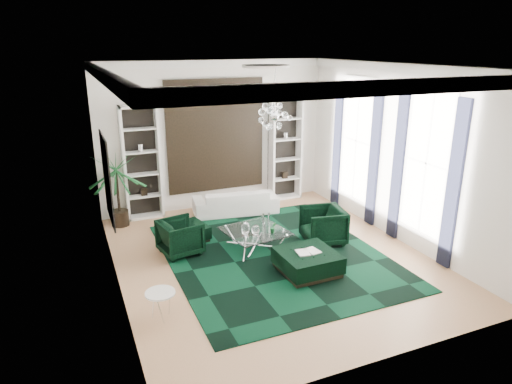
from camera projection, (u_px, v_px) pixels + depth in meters
name	position (u px, v px, depth m)	size (l,w,h in m)	color
floor	(271.00, 258.00, 9.35)	(6.00, 7.00, 0.02)	tan
ceiling	(273.00, 65.00, 8.17)	(6.00, 7.00, 0.02)	white
wall_back	(215.00, 135.00, 11.83)	(6.00, 0.02, 3.80)	white
wall_front	(389.00, 235.00, 5.69)	(6.00, 0.02, 3.80)	white
wall_left	(109.00, 186.00, 7.65)	(0.02, 7.00, 3.80)	white
wall_right	(398.00, 154.00, 9.88)	(0.02, 7.00, 3.80)	white
crown_molding	(273.00, 71.00, 8.20)	(6.00, 7.00, 0.18)	white
ceiling_medallion	(266.00, 66.00, 8.44)	(0.90, 0.90, 0.05)	white
tapestry	(216.00, 136.00, 11.79)	(2.50, 0.06, 2.80)	black
shelving_left	(142.00, 163.00, 11.09)	(0.90, 0.38, 2.80)	white
shelving_right	(285.00, 149.00, 12.54)	(0.90, 0.38, 2.80)	white
painting	(108.00, 179.00, 8.20)	(0.04, 1.30, 1.60)	black
window_near	(427.00, 163.00, 9.08)	(0.03, 1.10, 2.90)	white
curtain_near_a	(454.00, 186.00, 8.46)	(0.07, 0.30, 3.25)	black
curtain_near_b	(398.00, 166.00, 9.83)	(0.07, 0.30, 3.25)	black
window_far	(357.00, 141.00, 11.18)	(0.03, 1.10, 2.90)	white
curtain_far_a	(374.00, 158.00, 10.56)	(0.07, 0.30, 3.25)	black
curtain_far_b	(337.00, 145.00, 11.93)	(0.07, 0.30, 3.25)	black
rug	(274.00, 255.00, 9.42)	(4.20, 5.00, 0.02)	black
sofa	(235.00, 201.00, 11.71)	(2.14, 0.84, 0.62)	white
armchair_left	(180.00, 237.00, 9.41)	(0.78, 0.81, 0.73)	black
armchair_right	(323.00, 226.00, 9.93)	(0.85, 0.87, 0.80)	black
coffee_table	(255.00, 240.00, 9.68)	(1.20, 1.20, 0.41)	white
ottoman_side	(187.00, 233.00, 10.08)	(0.80, 0.80, 0.36)	black
ottoman_front	(307.00, 262.00, 8.67)	(1.05, 1.05, 0.42)	black
book	(308.00, 251.00, 8.60)	(0.45, 0.30, 0.03)	white
side_table	(161.00, 306.00, 7.20)	(0.48, 0.48, 0.46)	white
palm	(117.00, 181.00, 10.65)	(1.40, 1.40, 2.24)	#19622D
chandelier	(274.00, 116.00, 8.73)	(0.73, 0.73, 0.66)	white
table_plant	(273.00, 227.00, 9.48)	(0.13, 0.11, 0.24)	#19622D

